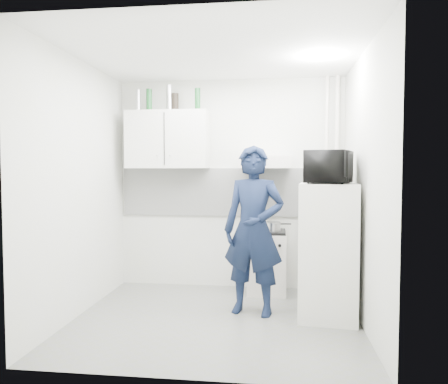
# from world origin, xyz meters

# --- Properties ---
(floor) EXTENTS (2.80, 2.80, 0.00)m
(floor) POSITION_xyz_m (0.00, 0.00, 0.00)
(floor) COLOR #65675B
(floor) RESTS_ON ground
(ceiling) EXTENTS (2.80, 2.80, 0.00)m
(ceiling) POSITION_xyz_m (0.00, 0.00, 2.60)
(ceiling) COLOR white
(ceiling) RESTS_ON wall_back
(wall_back) EXTENTS (2.80, 0.00, 2.80)m
(wall_back) POSITION_xyz_m (0.00, 1.25, 1.30)
(wall_back) COLOR silver
(wall_back) RESTS_ON floor
(wall_left) EXTENTS (0.00, 2.60, 2.60)m
(wall_left) POSITION_xyz_m (-1.40, 0.00, 1.30)
(wall_left) COLOR silver
(wall_left) RESTS_ON floor
(wall_right) EXTENTS (0.00, 2.60, 2.60)m
(wall_right) POSITION_xyz_m (1.40, 0.00, 1.30)
(wall_right) COLOR silver
(wall_right) RESTS_ON floor
(person) EXTENTS (0.71, 0.54, 1.73)m
(person) POSITION_xyz_m (0.36, 0.24, 0.86)
(person) COLOR black
(person) RESTS_ON floor
(stove) EXTENTS (0.45, 0.45, 0.73)m
(stove) POSITION_xyz_m (0.48, 1.00, 0.36)
(stove) COLOR silver
(stove) RESTS_ON floor
(fridge) EXTENTS (0.61, 0.61, 1.35)m
(fridge) POSITION_xyz_m (1.10, 0.18, 0.67)
(fridge) COLOR silver
(fridge) RESTS_ON floor
(stove_top) EXTENTS (0.44, 0.44, 0.03)m
(stove_top) POSITION_xyz_m (0.48, 1.00, 0.74)
(stove_top) COLOR black
(stove_top) RESTS_ON stove
(saucepan) EXTENTS (0.20, 0.20, 0.11)m
(saucepan) POSITION_xyz_m (0.54, 0.97, 0.81)
(saucepan) COLOR silver
(saucepan) RESTS_ON stove_top
(microwave) EXTENTS (0.66, 0.53, 0.32)m
(microwave) POSITION_xyz_m (1.10, 0.18, 1.51)
(microwave) COLOR black
(microwave) RESTS_ON fridge
(bottle_a) EXTENTS (0.06, 0.06, 0.27)m
(bottle_a) POSITION_xyz_m (-1.12, 1.07, 2.33)
(bottle_a) COLOR silver
(bottle_a) RESTS_ON upper_cabinet
(bottle_b) EXTENTS (0.07, 0.07, 0.28)m
(bottle_b) POSITION_xyz_m (-0.99, 1.07, 2.34)
(bottle_b) COLOR #144C1E
(bottle_b) RESTS_ON upper_cabinet
(bottle_d) EXTENTS (0.07, 0.07, 0.32)m
(bottle_d) POSITION_xyz_m (-0.73, 1.07, 2.36)
(bottle_d) COLOR silver
(bottle_d) RESTS_ON upper_cabinet
(canister_a) EXTENTS (0.09, 0.09, 0.21)m
(canister_a) POSITION_xyz_m (-0.66, 1.07, 2.31)
(canister_a) COLOR black
(canister_a) RESTS_ON upper_cabinet
(bottle_e) EXTENTS (0.07, 0.07, 0.27)m
(bottle_e) POSITION_xyz_m (-0.38, 1.07, 2.34)
(bottle_e) COLOR #144C1E
(bottle_e) RESTS_ON upper_cabinet
(upper_cabinet) EXTENTS (1.00, 0.35, 0.70)m
(upper_cabinet) POSITION_xyz_m (-0.75, 1.07, 1.85)
(upper_cabinet) COLOR silver
(upper_cabinet) RESTS_ON wall_back
(range_hood) EXTENTS (0.60, 0.50, 0.14)m
(range_hood) POSITION_xyz_m (0.45, 1.00, 1.57)
(range_hood) COLOR silver
(range_hood) RESTS_ON wall_back
(backsplash) EXTENTS (2.74, 0.03, 0.60)m
(backsplash) POSITION_xyz_m (0.00, 1.24, 1.20)
(backsplash) COLOR white
(backsplash) RESTS_ON wall_back
(pipe_a) EXTENTS (0.05, 0.05, 2.60)m
(pipe_a) POSITION_xyz_m (1.30, 1.17, 1.30)
(pipe_a) COLOR silver
(pipe_a) RESTS_ON floor
(pipe_b) EXTENTS (0.04, 0.04, 2.60)m
(pipe_b) POSITION_xyz_m (1.18, 1.17, 1.30)
(pipe_b) COLOR silver
(pipe_b) RESTS_ON floor
(ceiling_spot_fixture) EXTENTS (0.10, 0.10, 0.02)m
(ceiling_spot_fixture) POSITION_xyz_m (1.00, 0.20, 2.57)
(ceiling_spot_fixture) COLOR white
(ceiling_spot_fixture) RESTS_ON ceiling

